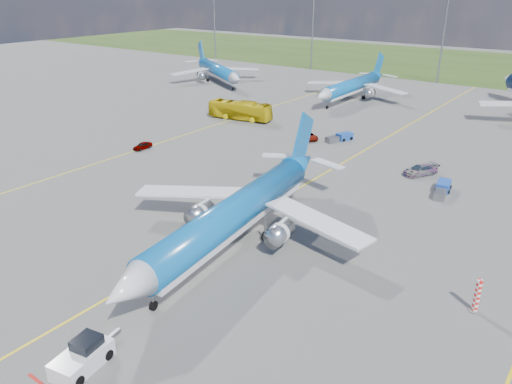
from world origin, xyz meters
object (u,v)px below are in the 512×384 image
Objects in this scene: warning_post at (477,296)px; bg_jet_nnw at (351,100)px; bg_jet_nw at (218,82)px; service_car_c at (420,170)px; pushback_tug at (83,356)px; service_car_a at (143,146)px; main_airliner at (235,244)px; service_car_b at (308,135)px; baggage_tug_c at (340,138)px; baggage_tug_w at (442,189)px; apron_bus at (240,110)px.

warning_post is 0.09× the size of bg_jet_nnw.
bg_jet_nw reaches higher than service_car_c.
service_car_a is at bearing 123.57° from pushback_tug.
bg_jet_nnw is 0.90× the size of main_airliner.
service_car_b is at bearing -161.65° from service_car_c.
baggage_tug_w is at bearing -12.22° from baggage_tug_c.
service_car_c is 18.89m from baggage_tug_c.
pushback_tug is at bearing -160.08° from apron_bus.
service_car_c is at bearing -52.99° from bg_jet_nnw.
apron_bus is 24.98m from service_car_a.
service_car_c is 0.91× the size of baggage_tug_w.
main_airliner is at bearing -107.28° from bg_jet_nw.
apron_bus is at bearing 152.61° from baggage_tug_w.
bg_jet_nw reaches higher than warning_post.
baggage_tug_c is at bearing 43.90° from service_car_a.
pushback_tug is 60.00m from service_car_b.
apron_bus is at bearing -102.18° from bg_jet_nw.
baggage_tug_c is at bearing -172.84° from service_car_c.
main_airliner is 36.37m from service_car_a.
bg_jet_nnw is (39.57, 1.51, 0.00)m from bg_jet_nw.
apron_bus is at bearing -108.42° from bg_jet_nnw.
warning_post is at bearing -14.36° from service_car_a.
bg_jet_nw is 93.04m from main_airliner.
apron_bus is at bearing 87.52° from service_car_a.
baggage_tug_w is (35.11, -44.47, 0.58)m from bg_jet_nnw.
bg_jet_nw reaches higher than pushback_tug.
bg_jet_nw is at bearing 141.77° from warning_post.
main_airliner is 6.28× the size of pushback_tug.
bg_jet_nw reaches higher than apron_bus.
main_airliner is (61.65, -69.68, 0.00)m from bg_jet_nw.
baggage_tug_c is (-21.62, 13.21, -0.01)m from baggage_tug_w.
bg_jet_nnw is 34.06m from baggage_tug_c.
apron_bus reaches higher than service_car_a.
warning_post is 0.48× the size of pushback_tug.
baggage_tug_c is at bearing -30.61° from service_car_b.
main_airliner is at bearing -173.03° from warning_post.
bg_jet_nw reaches higher than baggage_tug_w.
warning_post reaches higher than baggage_tug_w.
service_car_b is at bearing -76.40° from bg_jet_nnw.
bg_jet_nnw reaches higher than warning_post.
main_airliner reaches higher than bg_jet_nnw.
main_airliner is at bearing -71.70° from service_car_c.
bg_jet_nw is 79.71m from service_car_c.
apron_bus reaches higher than service_car_b.
bg_jet_nnw is 6.73× the size of service_car_c.
service_car_a is at bearing -116.22° from baggage_tug_c.
baggage_tug_c is at bearing -102.64° from apron_bus.
main_airliner is (22.07, -71.19, 0.00)m from bg_jet_nnw.
service_car_a is at bearing -120.07° from bg_jet_nw.
service_car_a is 43.61m from service_car_c.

